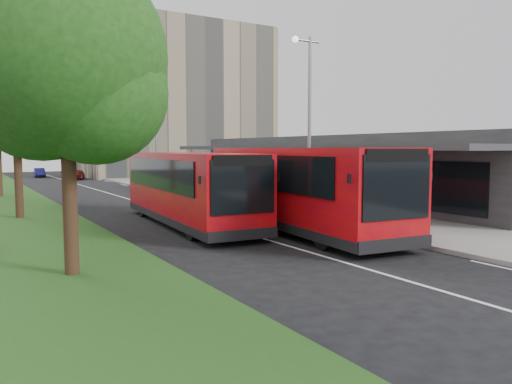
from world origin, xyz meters
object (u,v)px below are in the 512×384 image
litter_bin (244,194)px  bus_main (297,188)px  tree_near (65,70)px  bollard (191,185)px  lamp_post_far (155,130)px  tree_mid (15,96)px  car_far (39,173)px  bus_second (189,188)px  lamp_post_near (308,115)px  car_near (77,175)px

litter_bin → bus_main: bearing=-106.9°
tree_near → bollard: size_ratio=8.45×
lamp_post_far → litter_bin: lamp_post_far is taller
tree_mid → car_far: tree_mid is taller
tree_near → lamp_post_far: size_ratio=1.00×
bus_second → bollard: bearing=70.3°
tree_near → lamp_post_near: 12.19m
bus_second → car_far: bearing=94.6°
tree_near → bus_second: tree_near is taller
tree_near → lamp_post_far: 27.32m
tree_near → bus_second: size_ratio=0.73×
bollard → litter_bin: bearing=-91.8°
bus_main → tree_near: bearing=-156.6°
bus_main → litter_bin: size_ratio=13.51×
tree_mid → lamp_post_near: size_ratio=1.09×
tree_near → car_near: 42.29m
car_near → car_far: car_near is taller
bus_main → car_far: bearing=99.9°
bus_main → lamp_post_near: bearing=50.6°
bus_second → car_near: 34.80m
tree_near → tree_mid: 12.01m
tree_near → bollard: bearing=59.2°
lamp_post_far → car_far: size_ratio=2.56×
lamp_post_near → car_near: (-2.73, 36.24, -4.18)m
tree_near → car_near: (8.40, 41.19, -4.63)m
lamp_post_far → lamp_post_near: bearing=-90.0°
tree_near → lamp_post_near: size_ratio=1.00×
lamp_post_near → tree_mid: bearing=147.6°
bollard → car_near: bearing=100.3°
bus_second → tree_mid: bearing=141.7°
litter_bin → car_far: 36.65m
tree_near → litter_bin: 17.58m
lamp_post_far → bus_second: (-5.10, -18.46, -3.15)m
litter_bin → car_far: bearing=99.9°
car_far → litter_bin: bearing=-77.3°
tree_mid → bus_second: tree_mid is taller
tree_mid → litter_bin: (11.92, 0.08, -5.02)m
bus_main → car_far: size_ratio=3.77×
bus_main → bollard: bearing=85.6°
tree_mid → lamp_post_far: size_ratio=1.09×
tree_mid → litter_bin: tree_mid is taller
tree_mid → lamp_post_far: 17.10m
lamp_post_far → bus_main: 22.29m
lamp_post_far → bollard: (1.06, -4.52, -4.09)m
litter_bin → car_far: size_ratio=0.28×
tree_near → bus_main: size_ratio=0.68×
bollard → car_far: bollard is taller
tree_mid → lamp_post_far: bearing=49.3°
bus_second → bus_main: bearing=-44.4°
tree_mid → bus_second: bearing=-42.4°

